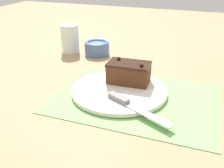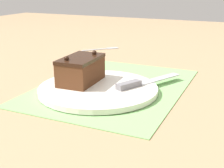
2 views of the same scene
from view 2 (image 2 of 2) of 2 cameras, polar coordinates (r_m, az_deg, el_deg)
The scene contains 6 objects.
ground_plane at distance 0.79m, azimuth 0.23°, elevation -0.54°, with size 3.00×3.00×0.00m, color #9E7F5B.
placemat_woven at distance 0.79m, azimuth 0.23°, elevation -0.40°, with size 0.46×0.34×0.00m, color #7AB266.
cake_plate at distance 0.74m, azimuth -2.55°, elevation -0.89°, with size 0.28×0.28×0.01m.
chocolate_cake at distance 0.77m, azimuth -5.70°, elevation 2.62°, with size 0.13×0.08×0.07m.
serving_knife at distance 0.75m, azimuth 5.02°, elevation 0.23°, with size 0.19×0.11×0.01m.
dessert_fork at distance 1.23m, azimuth -1.55°, elevation 6.50°, with size 0.12×0.11×0.01m.
Camera 2 is at (0.68, 0.31, 0.25)m, focal length 50.00 mm.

